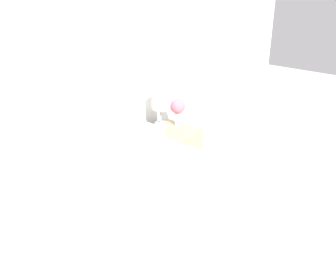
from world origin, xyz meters
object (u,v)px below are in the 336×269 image
object	(u,v)px
bed	(170,222)
table_lamp	(160,106)
flower_vase	(178,108)
nightstand	(172,154)

from	to	relation	value
bed	table_lamp	distance (m)	1.34
table_lamp	flower_vase	world-z (taller)	table_lamp
bed	table_lamp	xyz separation A→B (m)	(0.95, 0.82, 0.45)
table_lamp	bed	bearing A→B (deg)	-139.31
nightstand	flower_vase	world-z (taller)	flower_vase
nightstand	table_lamp	size ratio (longest dim) A/B	1.37
nightstand	flower_vase	xyz separation A→B (m)	(0.15, 0.04, 0.45)
bed	flower_vase	xyz separation A→B (m)	(1.15, 0.75, 0.39)
nightstand	flower_vase	size ratio (longest dim) A/B	1.83
bed	nightstand	xyz separation A→B (m)	(1.00, 0.71, -0.06)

